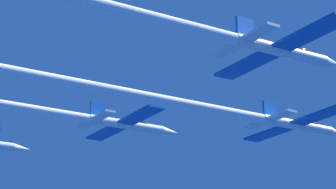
{
  "coord_description": "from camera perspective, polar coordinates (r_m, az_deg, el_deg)",
  "views": [
    {
      "loc": [
        72.12,
        -64.62,
        -28.27
      ],
      "look_at": [
        0.52,
        -20.98,
        -0.02
      ],
      "focal_mm": 74.64,
      "sensor_mm": 36.0,
      "label": 1
    }
  ],
  "objects": [
    {
      "name": "jet_lead",
      "position": [
        89.79,
        1.19,
        -0.71
      ],
      "size": [
        20.3,
        67.02,
        3.36
      ],
      "color": "silver"
    },
    {
      "name": "jet_left_wing",
      "position": [
        99.05,
        -11.15,
        -1.15
      ],
      "size": [
        20.3,
        57.45,
        3.36
      ],
      "color": "silver"
    },
    {
      "name": "jet_right_wing",
      "position": [
        68.01,
        -2.14,
        6.52
      ],
      "size": [
        20.3,
        62.74,
        3.36
      ],
      "color": "silver"
    }
  ]
}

